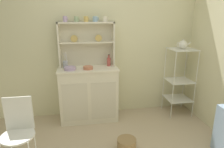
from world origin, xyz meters
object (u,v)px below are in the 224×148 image
at_px(porcelain_teapot, 183,45).
at_px(bakers_rack, 180,76).
at_px(floor_basket, 127,144).
at_px(hutch_cabinet, 89,93).
at_px(wire_chair, 18,128).
at_px(cup_lilac_0, 65,19).
at_px(utensil_jar, 65,64).
at_px(bowl_mixing_large, 70,68).
at_px(jam_bottle, 109,61).
at_px(hutch_shelf_unit, 87,41).

bearing_deg(porcelain_teapot, bakers_rack, 0.00).
bearing_deg(porcelain_teapot, floor_basket, -142.63).
bearing_deg(hutch_cabinet, wire_chair, -128.93).
distance_m(cup_lilac_0, utensil_jar, 0.70).
height_order(cup_lilac_0, bowl_mixing_large, cup_lilac_0).
xyz_separation_m(jam_bottle, utensil_jar, (-0.70, -0.01, -0.02)).
bearing_deg(floor_basket, hutch_cabinet, 115.52).
bearing_deg(bakers_rack, cup_lilac_0, 174.84).
distance_m(bowl_mixing_large, jam_bottle, 0.65).
bearing_deg(utensil_jar, floor_basket, -51.51).
relative_size(jam_bottle, utensil_jar, 0.77).
distance_m(cup_lilac_0, jam_bottle, 0.95).
bearing_deg(hutch_shelf_unit, bakers_rack, -7.65).
distance_m(wire_chair, porcelain_teapot, 2.68).
xyz_separation_m(floor_basket, cup_lilac_0, (-0.75, 1.03, 1.57)).
bearing_deg(utensil_jar, jam_bottle, 0.69).
bearing_deg(porcelain_teapot, hutch_shelf_unit, 172.34).
relative_size(floor_basket, porcelain_teapot, 1.10).
bearing_deg(hutch_shelf_unit, hutch_cabinet, -90.00).
bearing_deg(porcelain_teapot, bowl_mixing_large, -179.20).
bearing_deg(hutch_cabinet, bowl_mixing_large, -165.22).
bearing_deg(utensil_jar, bowl_mixing_large, -64.02).
distance_m(bakers_rack, wire_chair, 2.59).
bearing_deg(utensil_jar, bakers_rack, -3.74).
distance_m(cup_lilac_0, bowl_mixing_large, 0.76).
bearing_deg(bowl_mixing_large, wire_chair, -120.00).
bearing_deg(cup_lilac_0, porcelain_teapot, -5.17).
xyz_separation_m(bowl_mixing_large, utensil_jar, (-0.07, 0.15, 0.04)).
bearing_deg(bowl_mixing_large, cup_lilac_0, 99.95).
height_order(bakers_rack, floor_basket, bakers_rack).
relative_size(hutch_cabinet, bakers_rack, 0.82).
bearing_deg(wire_chair, cup_lilac_0, 89.16).
relative_size(wire_chair, porcelain_teapot, 3.71).
bearing_deg(jam_bottle, hutch_shelf_unit, 167.70).
xyz_separation_m(hutch_shelf_unit, utensil_jar, (-0.35, -0.09, -0.35)).
xyz_separation_m(hutch_cabinet, floor_basket, (0.44, -0.91, -0.38)).
height_order(wire_chair, floor_basket, wire_chair).
height_order(bakers_rack, porcelain_teapot, porcelain_teapot).
bearing_deg(floor_basket, bakers_rack, 37.33).
relative_size(hutch_cabinet, hutch_shelf_unit, 1.08).
height_order(hutch_cabinet, cup_lilac_0, cup_lilac_0).
xyz_separation_m(jam_bottle, porcelain_teapot, (1.21, -0.13, 0.27)).
relative_size(floor_basket, bowl_mixing_large, 1.44).
bearing_deg(bakers_rack, utensil_jar, 176.26).
bearing_deg(hutch_cabinet, cup_lilac_0, 158.60).
distance_m(bowl_mixing_large, utensil_jar, 0.17).
bearing_deg(wire_chair, utensil_jar, 90.01).
xyz_separation_m(bakers_rack, bowl_mixing_large, (-1.85, -0.03, 0.22)).
relative_size(hutch_cabinet, utensil_jar, 3.81).
height_order(hutch_cabinet, porcelain_teapot, porcelain_teapot).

